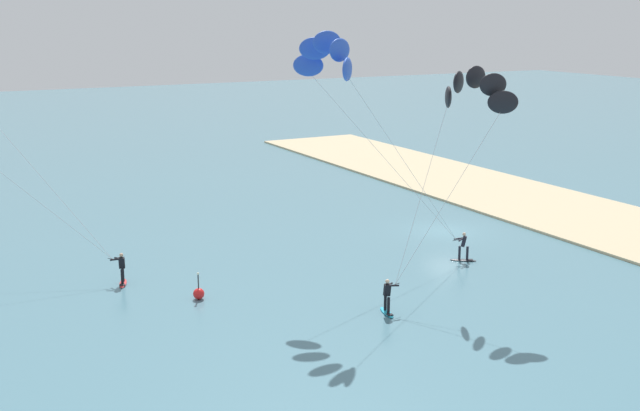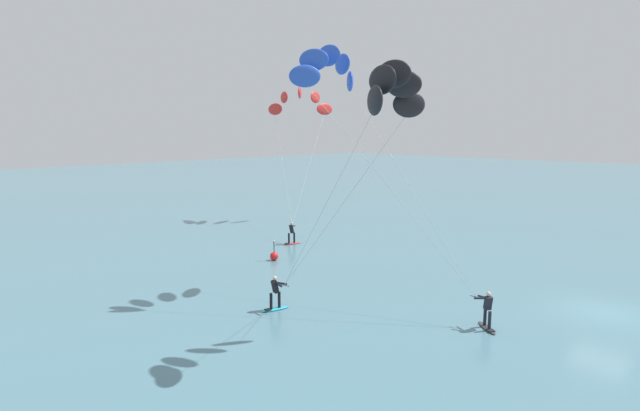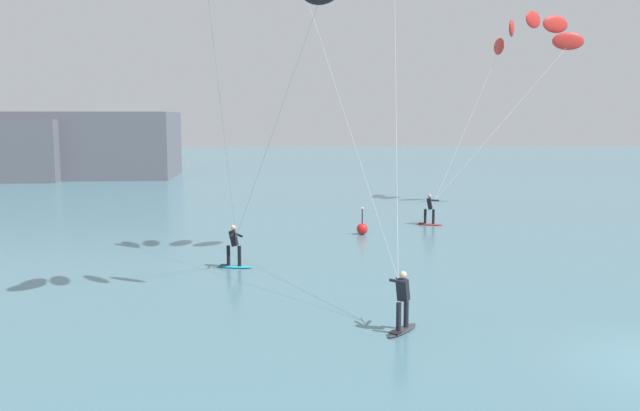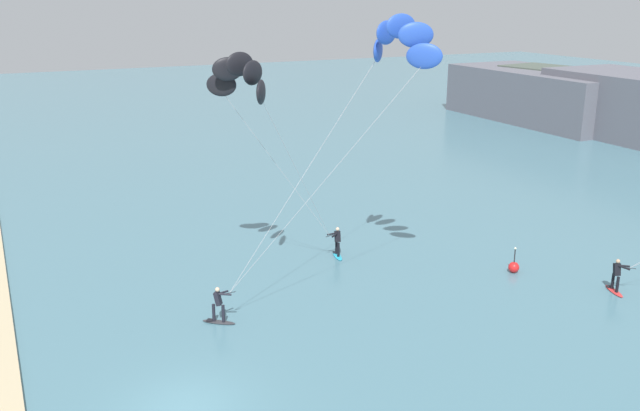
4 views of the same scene
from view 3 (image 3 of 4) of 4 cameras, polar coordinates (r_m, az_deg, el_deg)
name	(u,v)px [view 3 (image 3 of 4)]	position (r m, az deg, el deg)	size (l,w,h in m)	color
kitesurfer_far_out	(530,37)	(47.10, 17.18, 13.32)	(11.96, 11.23, 12.64)	red
marker_buoy	(362,228)	(33.92, 3.56, -1.94)	(0.56, 0.56, 1.38)	red
distant_headland	(14,150)	(73.61, -24.28, 4.23)	(34.74, 19.06, 6.34)	slate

